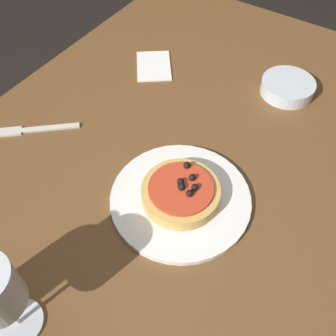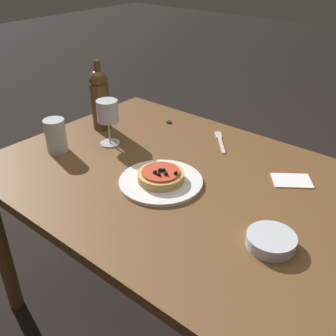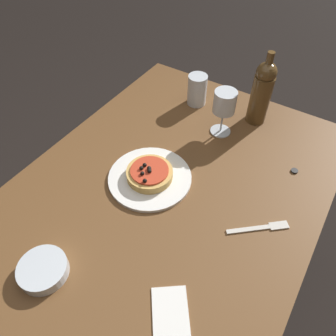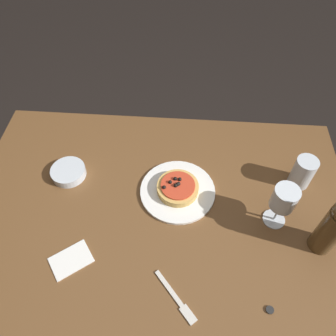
{
  "view_description": "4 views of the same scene",
  "coord_description": "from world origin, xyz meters",
  "px_view_note": "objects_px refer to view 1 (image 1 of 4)",
  "views": [
    {
      "loc": [
        0.45,
        0.3,
        1.38
      ],
      "look_at": [
        0.03,
        0.02,
        0.75
      ],
      "focal_mm": 42.0,
      "sensor_mm": 36.0,
      "label": 1
    },
    {
      "loc": [
        -0.66,
        0.91,
        1.43
      ],
      "look_at": [
        0.05,
        0.05,
        0.77
      ],
      "focal_mm": 42.0,
      "sensor_mm": 36.0,
      "label": 2
    },
    {
      "loc": [
        -0.51,
        -0.36,
        1.57
      ],
      "look_at": [
        0.11,
        0.03,
        0.76
      ],
      "focal_mm": 35.0,
      "sensor_mm": 36.0,
      "label": 3
    },
    {
      "loc": [
        0.08,
        -0.61,
        1.75
      ],
      "look_at": [
        0.03,
        0.13,
        0.79
      ],
      "focal_mm": 35.0,
      "sensor_mm": 36.0,
      "label": 4
    }
  ],
  "objects_px": {
    "dinner_plate": "(180,199)",
    "pizza": "(181,192)",
    "fork": "(32,130)",
    "dining_table": "(167,186)",
    "side_bowl": "(287,87)"
  },
  "relations": [
    {
      "from": "pizza",
      "to": "dining_table",
      "type": "bearing_deg",
      "value": -131.17
    },
    {
      "from": "dining_table",
      "to": "side_bowl",
      "type": "relative_size",
      "value": 10.62
    },
    {
      "from": "dinner_plate",
      "to": "pizza",
      "type": "bearing_deg",
      "value": 159.91
    },
    {
      "from": "dinner_plate",
      "to": "fork",
      "type": "distance_m",
      "value": 0.39
    },
    {
      "from": "dinner_plate",
      "to": "pizza",
      "type": "height_order",
      "value": "pizza"
    },
    {
      "from": "dinner_plate",
      "to": "side_bowl",
      "type": "xyz_separation_m",
      "value": [
        -0.43,
        0.05,
        0.01
      ]
    },
    {
      "from": "dining_table",
      "to": "dinner_plate",
      "type": "height_order",
      "value": "dinner_plate"
    },
    {
      "from": "dinner_plate",
      "to": "pizza",
      "type": "relative_size",
      "value": 1.81
    },
    {
      "from": "dining_table",
      "to": "fork",
      "type": "bearing_deg",
      "value": -74.75
    },
    {
      "from": "pizza",
      "to": "fork",
      "type": "distance_m",
      "value": 0.39
    },
    {
      "from": "dinner_plate",
      "to": "pizza",
      "type": "distance_m",
      "value": 0.02
    },
    {
      "from": "pizza",
      "to": "side_bowl",
      "type": "height_order",
      "value": "pizza"
    },
    {
      "from": "side_bowl",
      "to": "fork",
      "type": "height_order",
      "value": "side_bowl"
    },
    {
      "from": "dining_table",
      "to": "pizza",
      "type": "xyz_separation_m",
      "value": [
        0.07,
        0.07,
        0.11
      ]
    },
    {
      "from": "dining_table",
      "to": "fork",
      "type": "xyz_separation_m",
      "value": [
        0.09,
        -0.32,
        0.08
      ]
    }
  ]
}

